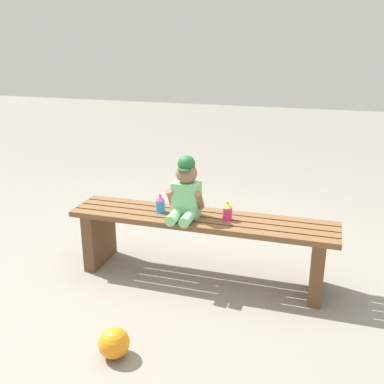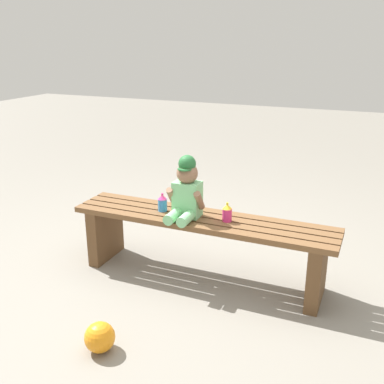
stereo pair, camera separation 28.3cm
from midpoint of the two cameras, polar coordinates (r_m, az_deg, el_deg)
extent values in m
plane|color=gray|center=(3.11, -1.52, -10.60)|extent=(16.00, 16.00, 0.00)
cube|color=brown|center=(2.81, -2.48, -4.50)|extent=(1.73, 0.08, 0.04)
cube|color=brown|center=(2.89, -1.88, -3.82)|extent=(1.73, 0.08, 0.04)
cube|color=brown|center=(2.97, -1.32, -3.18)|extent=(1.73, 0.08, 0.04)
cube|color=brown|center=(3.05, -0.78, -2.57)|extent=(1.73, 0.08, 0.04)
cube|color=brown|center=(3.31, -13.96, -5.43)|extent=(0.08, 0.35, 0.40)
cube|color=brown|center=(2.89, 12.80, -9.05)|extent=(0.08, 0.35, 0.40)
cube|color=#7FCC8C|center=(2.90, -3.49, -0.96)|extent=(0.17, 0.12, 0.23)
sphere|color=#8C664C|center=(2.85, -3.56, 2.31)|extent=(0.14, 0.14, 0.14)
cylinder|color=#266633|center=(2.80, -3.84, 2.84)|extent=(0.09, 0.09, 0.01)
sphere|color=#266633|center=(2.83, -3.59, 3.50)|extent=(0.11, 0.11, 0.11)
cylinder|color=#85D693|center=(2.84, -5.16, -3.19)|extent=(0.07, 0.16, 0.07)
cylinder|color=#85D693|center=(2.81, -3.45, -3.40)|extent=(0.07, 0.16, 0.07)
cylinder|color=#8C664C|center=(2.90, -5.44, -0.70)|extent=(0.04, 0.12, 0.14)
cylinder|color=#8C664C|center=(2.84, -1.93, -1.08)|extent=(0.04, 0.12, 0.14)
cylinder|color=#338CE5|center=(3.00, -6.73, -1.83)|extent=(0.06, 0.06, 0.08)
cone|color=#E5337F|center=(2.98, -6.77, -0.85)|extent=(0.06, 0.06, 0.03)
cylinder|color=#E5337F|center=(2.98, -6.78, -0.52)|extent=(0.01, 0.01, 0.02)
cylinder|color=#E5337F|center=(2.86, 1.62, -2.78)|extent=(0.06, 0.06, 0.08)
cone|color=yellow|center=(2.84, 1.63, -1.76)|extent=(0.06, 0.06, 0.03)
cylinder|color=yellow|center=(2.83, 1.63, -1.42)|extent=(0.01, 0.01, 0.02)
sphere|color=orange|center=(2.45, -13.24, -18.07)|extent=(0.16, 0.16, 0.16)
camera|label=1|loc=(0.14, -92.86, -0.98)|focal=42.47mm
camera|label=2|loc=(0.14, 87.14, 0.98)|focal=42.47mm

